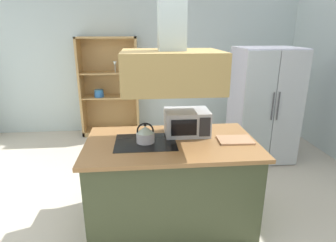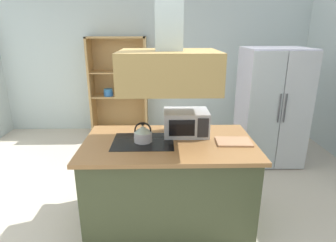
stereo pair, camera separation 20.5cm
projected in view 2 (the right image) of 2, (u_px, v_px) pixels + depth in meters
The scene contains 9 objects.
ground_plane at pixel (150, 217), 3.07m from camera, with size 7.80×7.80×0.00m, color beige.
wall_back at pixel (155, 62), 5.50m from camera, with size 6.00×0.12×2.70m, color silver.
kitchen_island at pixel (169, 181), 2.93m from camera, with size 1.70×1.00×0.90m.
range_hood at pixel (169, 57), 2.53m from camera, with size 0.90×0.70×1.28m.
refrigerator at pixel (271, 107), 4.19m from camera, with size 0.90×0.78×1.72m.
dish_cabinet at pixel (119, 92), 5.45m from camera, with size 1.08×0.40×1.84m.
kettle at pixel (143, 134), 2.76m from camera, with size 0.18×0.18×0.20m.
cutting_board at pixel (234, 142), 2.76m from camera, with size 0.34×0.24×0.02m, color tan.
microwave at pixel (186, 123), 2.94m from camera, with size 0.46×0.35×0.26m.
Camera 2 is at (0.14, -2.60, 1.96)m, focal length 29.97 mm.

